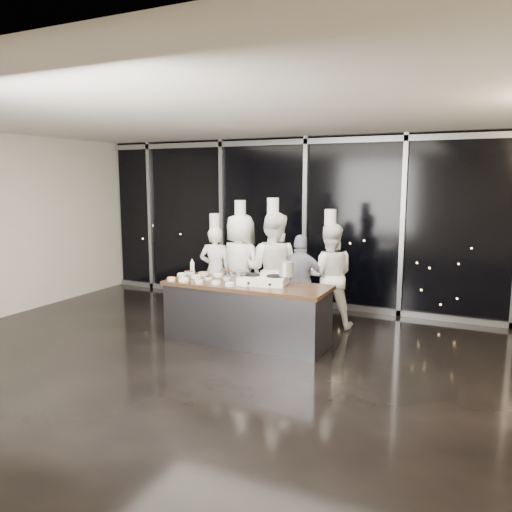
{
  "coord_description": "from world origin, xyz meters",
  "views": [
    {
      "loc": [
        3.2,
        -5.52,
        2.42
      ],
      "look_at": [
        0.01,
        1.2,
        1.26
      ],
      "focal_mm": 35.0,
      "sensor_mm": 36.0,
      "label": 1
    }
  ],
  "objects_px": {
    "stock_pot": "(286,269)",
    "chef_left": "(240,267)",
    "stove": "(263,280)",
    "guest": "(301,282)",
    "frying_pan": "(240,272)",
    "chef_far_left": "(215,269)",
    "demo_counter": "(246,313)",
    "chef_right": "(329,275)",
    "chef_center": "(273,269)"
  },
  "relations": [
    {
      "from": "chef_center",
      "to": "stock_pot",
      "type": "bearing_deg",
      "value": 118.31
    },
    {
      "from": "guest",
      "to": "frying_pan",
      "type": "bearing_deg",
      "value": 52.1
    },
    {
      "from": "frying_pan",
      "to": "chef_far_left",
      "type": "bearing_deg",
      "value": 124.04
    },
    {
      "from": "stove",
      "to": "guest",
      "type": "height_order",
      "value": "guest"
    },
    {
      "from": "chef_left",
      "to": "stove",
      "type": "bearing_deg",
      "value": 148.44
    },
    {
      "from": "guest",
      "to": "demo_counter",
      "type": "bearing_deg",
      "value": 55.77
    },
    {
      "from": "demo_counter",
      "to": "chef_far_left",
      "type": "bearing_deg",
      "value": 135.63
    },
    {
      "from": "stove",
      "to": "demo_counter",
      "type": "bearing_deg",
      "value": -178.08
    },
    {
      "from": "frying_pan",
      "to": "chef_far_left",
      "type": "distance_m",
      "value": 1.65
    },
    {
      "from": "demo_counter",
      "to": "chef_center",
      "type": "distance_m",
      "value": 1.07
    },
    {
      "from": "frying_pan",
      "to": "stock_pot",
      "type": "height_order",
      "value": "stock_pot"
    },
    {
      "from": "demo_counter",
      "to": "chef_right",
      "type": "distance_m",
      "value": 1.61
    },
    {
      "from": "stock_pot",
      "to": "chef_left",
      "type": "distance_m",
      "value": 1.6
    },
    {
      "from": "stock_pot",
      "to": "frying_pan",
      "type": "bearing_deg",
      "value": -169.28
    },
    {
      "from": "stove",
      "to": "stock_pot",
      "type": "height_order",
      "value": "stock_pot"
    },
    {
      "from": "chef_far_left",
      "to": "chef_center",
      "type": "relative_size",
      "value": 0.86
    },
    {
      "from": "demo_counter",
      "to": "chef_far_left",
      "type": "distance_m",
      "value": 1.72
    },
    {
      "from": "chef_center",
      "to": "guest",
      "type": "bearing_deg",
      "value": -177.63
    },
    {
      "from": "chef_far_left",
      "to": "guest",
      "type": "height_order",
      "value": "chef_far_left"
    },
    {
      "from": "chef_far_left",
      "to": "chef_left",
      "type": "distance_m",
      "value": 0.57
    },
    {
      "from": "chef_center",
      "to": "chef_right",
      "type": "height_order",
      "value": "chef_center"
    },
    {
      "from": "stove",
      "to": "guest",
      "type": "bearing_deg",
      "value": 68.22
    },
    {
      "from": "stove",
      "to": "chef_left",
      "type": "bearing_deg",
      "value": 122.34
    },
    {
      "from": "stove",
      "to": "chef_far_left",
      "type": "xyz_separation_m",
      "value": [
        -1.46,
        1.13,
        -0.15
      ]
    },
    {
      "from": "chef_left",
      "to": "chef_right",
      "type": "xyz_separation_m",
      "value": [
        1.52,
        0.2,
        -0.06
      ]
    },
    {
      "from": "stove",
      "to": "frying_pan",
      "type": "distance_m",
      "value": 0.37
    },
    {
      "from": "stock_pot",
      "to": "chef_left",
      "type": "relative_size",
      "value": 0.1
    },
    {
      "from": "frying_pan",
      "to": "chef_right",
      "type": "distance_m",
      "value": 1.64
    },
    {
      "from": "demo_counter",
      "to": "stove",
      "type": "bearing_deg",
      "value": 10.56
    },
    {
      "from": "stove",
      "to": "stock_pot",
      "type": "distance_m",
      "value": 0.39
    },
    {
      "from": "stock_pot",
      "to": "chef_left",
      "type": "xyz_separation_m",
      "value": [
        -1.24,
        0.99,
        -0.22
      ]
    },
    {
      "from": "demo_counter",
      "to": "guest",
      "type": "distance_m",
      "value": 1.17
    },
    {
      "from": "stock_pot",
      "to": "chef_left",
      "type": "bearing_deg",
      "value": 141.64
    },
    {
      "from": "frying_pan",
      "to": "chef_left",
      "type": "bearing_deg",
      "value": 108.08
    },
    {
      "from": "demo_counter",
      "to": "guest",
      "type": "relative_size",
      "value": 1.6
    },
    {
      "from": "frying_pan",
      "to": "stock_pot",
      "type": "distance_m",
      "value": 0.7
    },
    {
      "from": "stove",
      "to": "chef_right",
      "type": "bearing_deg",
      "value": 55.26
    },
    {
      "from": "frying_pan",
      "to": "guest",
      "type": "bearing_deg",
      "value": 52.61
    },
    {
      "from": "frying_pan",
      "to": "chef_far_left",
      "type": "height_order",
      "value": "chef_far_left"
    },
    {
      "from": "guest",
      "to": "stove",
      "type": "bearing_deg",
      "value": 67.7
    },
    {
      "from": "chef_far_left",
      "to": "chef_left",
      "type": "xyz_separation_m",
      "value": [
        0.55,
        -0.09,
        0.11
      ]
    },
    {
      "from": "frying_pan",
      "to": "chef_far_left",
      "type": "relative_size",
      "value": 0.26
    },
    {
      "from": "frying_pan",
      "to": "chef_right",
      "type": "height_order",
      "value": "chef_right"
    },
    {
      "from": "demo_counter",
      "to": "frying_pan",
      "type": "height_order",
      "value": "frying_pan"
    },
    {
      "from": "frying_pan",
      "to": "guest",
      "type": "height_order",
      "value": "guest"
    },
    {
      "from": "demo_counter",
      "to": "stove",
      "type": "xyz_separation_m",
      "value": [
        0.25,
        0.05,
        0.51
      ]
    },
    {
      "from": "chef_center",
      "to": "chef_left",
      "type": "bearing_deg",
      "value": -18.2
    },
    {
      "from": "guest",
      "to": "chef_far_left",
      "type": "bearing_deg",
      "value": -14.54
    },
    {
      "from": "stock_pot",
      "to": "guest",
      "type": "bearing_deg",
      "value": 96.89
    },
    {
      "from": "demo_counter",
      "to": "chef_left",
      "type": "xyz_separation_m",
      "value": [
        -0.66,
        1.09,
        0.47
      ]
    }
  ]
}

